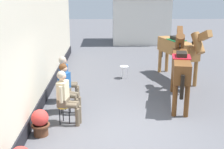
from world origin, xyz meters
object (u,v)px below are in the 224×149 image
flower_planter_middle (40,122)px  seated_visitor_far (66,77)px  saddled_horse_far (179,49)px  seated_visitor_middle (67,86)px  seated_visitor_near (66,95)px  saddled_horse_near (180,64)px  spare_stool_white (124,68)px

flower_planter_middle → seated_visitor_far: bearing=80.8°
flower_planter_middle → saddled_horse_far: bearing=45.7°
seated_visitor_middle → flower_planter_middle: bearing=-109.4°
seated_visitor_near → saddled_horse_near: 3.52m
seated_visitor_far → flower_planter_middle: bearing=-99.2°
seated_visitor_far → saddled_horse_near: (3.35, -0.04, 0.38)m
spare_stool_white → flower_planter_middle: bearing=-116.2°
seated_visitor_near → spare_stool_white: 4.18m
flower_planter_middle → saddled_horse_near: bearing=29.6°
seated_visitor_near → saddled_horse_far: bearing=45.1°
seated_visitor_far → seated_visitor_near: bearing=-83.2°
seated_visitor_far → saddled_horse_far: (3.80, 2.11, 0.38)m
saddled_horse_far → flower_planter_middle: 5.99m
flower_planter_middle → spare_stool_white: (2.19, 4.44, 0.07)m
saddled_horse_near → spare_stool_white: saddled_horse_near is taller
spare_stool_white → seated_visitor_middle: bearing=-118.9°
seated_visitor_middle → seated_visitor_far: same height
flower_planter_middle → spare_stool_white: bearing=63.8°
seated_visitor_near → seated_visitor_middle: same height
seated_visitor_middle → flower_planter_middle: (-0.47, -1.32, -0.44)m
seated_visitor_far → saddled_horse_near: bearing=-0.7°
saddled_horse_far → saddled_horse_near: bearing=-101.7°
spare_stool_white → seated_visitor_far: bearing=-128.6°
seated_visitor_middle → saddled_horse_far: saddled_horse_far is taller
seated_visitor_far → saddled_horse_far: size_ratio=0.48×
seated_visitor_middle → spare_stool_white: bearing=61.1°
saddled_horse_near → flower_planter_middle: bearing=-150.4°
saddled_horse_near → saddled_horse_far: 2.20m
flower_planter_middle → spare_stool_white: flower_planter_middle is taller
seated_visitor_near → seated_visitor_middle: size_ratio=1.00×
saddled_horse_near → flower_planter_middle: size_ratio=4.65×
seated_visitor_middle → spare_stool_white: size_ratio=3.02×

